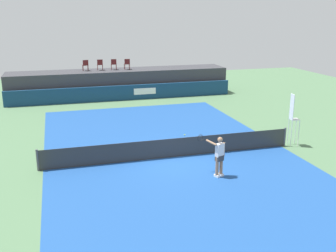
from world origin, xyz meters
TOP-DOWN VIEW (x-y plane):
  - ground_plane at (0.00, 3.00)m, footprint 48.00×48.00m
  - court_inner at (0.00, 0.00)m, footprint 12.00×22.00m
  - sponsor_wall at (0.01, 13.50)m, footprint 18.00×0.22m
  - spectator_platform at (0.00, 15.30)m, footprint 18.00×2.80m
  - spectator_chair_far_left at (-2.72, 15.41)m, footprint 0.47×0.47m
  - spectator_chair_left at (-1.55, 15.43)m, footprint 0.47×0.47m
  - spectator_chair_center at (-0.43, 15.40)m, footprint 0.48×0.48m
  - spectator_chair_right at (0.65, 15.22)m, footprint 0.46×0.46m
  - umpire_chair at (6.59, 0.02)m, footprint 0.50×0.50m
  - tennis_net at (0.00, 0.00)m, footprint 12.40×0.02m
  - net_post_near at (-6.20, 0.00)m, footprint 0.10×0.10m
  - net_post_far at (6.20, 0.00)m, footprint 0.10×0.10m
  - tennis_player at (1.27, -2.76)m, footprint 0.99×1.08m
  - tennis_ball at (1.73, 3.21)m, footprint 0.07×0.07m

SIDE VIEW (x-z plane):
  - ground_plane at x=0.00m, z-range 0.00..0.00m
  - court_inner at x=0.00m, z-range 0.00..0.00m
  - tennis_ball at x=1.73m, z-range 0.00..0.07m
  - tennis_net at x=0.00m, z-range 0.00..0.95m
  - net_post_near at x=-6.20m, z-range 0.00..1.00m
  - net_post_far at x=6.20m, z-range 0.00..1.00m
  - sponsor_wall at x=0.01m, z-range 0.00..1.20m
  - tennis_player at x=1.27m, z-range 0.07..1.84m
  - spectator_platform at x=0.00m, z-range 0.00..2.20m
  - umpire_chair at x=6.59m, z-range 0.21..2.97m
  - spectator_chair_far_left at x=-2.72m, z-range 2.25..3.14m
  - spectator_chair_left at x=-1.55m, z-range 2.25..3.14m
  - spectator_chair_center at x=-0.43m, z-range 2.25..3.14m
  - spectator_chair_right at x=0.65m, z-range 2.25..3.14m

